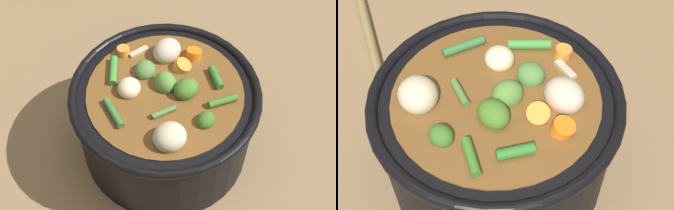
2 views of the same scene
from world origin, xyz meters
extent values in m
plane|color=#8C704C|center=(0.00, 0.00, 0.00)|extent=(1.10, 1.10, 0.00)
cylinder|color=black|center=(0.00, 0.00, 0.07)|extent=(0.26, 0.26, 0.13)
torus|color=black|center=(0.00, 0.00, 0.13)|extent=(0.27, 0.27, 0.01)
cylinder|color=brown|center=(0.00, 0.00, 0.07)|extent=(0.22, 0.22, 0.12)
ellipsoid|color=#598B3A|center=(0.00, 0.01, 0.14)|extent=(0.04, 0.04, 0.03)
ellipsoid|color=#3F7228|center=(0.06, -0.05, 0.14)|extent=(0.03, 0.03, 0.02)
ellipsoid|color=#528741|center=(-0.03, 0.03, 0.14)|extent=(0.04, 0.04, 0.03)
ellipsoid|color=#477A28|center=(0.03, 0.00, 0.14)|extent=(0.05, 0.05, 0.03)
cylinder|color=orange|center=(0.04, 0.07, 0.14)|extent=(0.03, 0.03, 0.02)
cylinder|color=orange|center=(-0.06, 0.07, 0.14)|extent=(0.02, 0.02, 0.02)
cylinder|color=orange|center=(0.02, 0.04, 0.13)|extent=(0.03, 0.03, 0.02)
ellipsoid|color=beige|center=(-0.05, 0.00, 0.14)|extent=(0.04, 0.04, 0.03)
ellipsoid|color=beige|center=(0.01, -0.08, 0.14)|extent=(0.06, 0.06, 0.04)
ellipsoid|color=beige|center=(0.00, 0.07, 0.14)|extent=(0.06, 0.06, 0.04)
cylinder|color=#50823C|center=(0.00, -0.04, 0.14)|extent=(0.03, 0.02, 0.01)
cylinder|color=green|center=(-0.07, 0.03, 0.14)|extent=(0.01, 0.05, 0.01)
cylinder|color=#377439|center=(-0.07, -0.04, 0.14)|extent=(0.03, 0.05, 0.01)
cylinder|color=#3E7D29|center=(0.08, -0.02, 0.14)|extent=(0.04, 0.02, 0.01)
cylinder|color=#2E7F2E|center=(0.07, 0.02, 0.14)|extent=(0.02, 0.04, 0.01)
cube|color=beige|center=(-0.04, 0.07, 0.13)|extent=(0.03, 0.02, 0.01)
cylinder|color=olive|center=(-0.24, -0.22, 0.01)|extent=(0.24, 0.11, 0.01)
camera|label=1|loc=(0.02, -0.40, 0.64)|focal=49.87mm
camera|label=2|loc=(0.32, 0.03, 0.52)|focal=52.19mm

